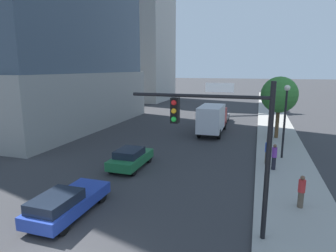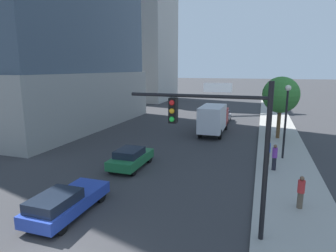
{
  "view_description": "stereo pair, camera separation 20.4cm",
  "coord_description": "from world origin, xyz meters",
  "px_view_note": "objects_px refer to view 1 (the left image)",
  "views": [
    {
      "loc": [
        6.55,
        -6.97,
        6.97
      ],
      "look_at": [
        0.89,
        10.8,
        3.18
      ],
      "focal_mm": 30.42,
      "sensor_mm": 36.0,
      "label": 1
    },
    {
      "loc": [
        6.75,
        -6.9,
        6.97
      ],
      "look_at": [
        0.89,
        10.8,
        3.18
      ],
      "focal_mm": 30.42,
      "sensor_mm": 36.0,
      "label": 2
    }
  ],
  "objects_px": {
    "traffic_light_pole": "(224,132)",
    "pedestrian_red_shirt": "(301,191)",
    "street_tree": "(279,95)",
    "pedestrian_blue_shirt": "(267,151)",
    "construction_building": "(135,17)",
    "box_truck": "(212,118)",
    "car_blue": "(66,203)",
    "car_green": "(131,158)",
    "street_lamp": "(285,111)",
    "car_gray": "(221,116)",
    "pedestrian_purple_shirt": "(274,157)"
  },
  "relations": [
    {
      "from": "construction_building",
      "to": "traffic_light_pole",
      "type": "height_order",
      "value": "construction_building"
    },
    {
      "from": "construction_building",
      "to": "box_truck",
      "type": "distance_m",
      "value": 39.98
    },
    {
      "from": "construction_building",
      "to": "traffic_light_pole",
      "type": "relative_size",
      "value": 6.19
    },
    {
      "from": "construction_building",
      "to": "pedestrian_blue_shirt",
      "type": "bearing_deg",
      "value": -54.57
    },
    {
      "from": "car_green",
      "to": "car_blue",
      "type": "xyz_separation_m",
      "value": [
        0.0,
        -7.17,
        -0.03
      ]
    },
    {
      "from": "construction_building",
      "to": "car_gray",
      "type": "relative_size",
      "value": 9.71
    },
    {
      "from": "construction_building",
      "to": "pedestrian_red_shirt",
      "type": "bearing_deg",
      "value": -57.34
    },
    {
      "from": "street_lamp",
      "to": "car_green",
      "type": "bearing_deg",
      "value": -153.14
    },
    {
      "from": "traffic_light_pole",
      "to": "pedestrian_blue_shirt",
      "type": "relative_size",
      "value": 3.54
    },
    {
      "from": "car_blue",
      "to": "street_lamp",
      "type": "bearing_deg",
      "value": 50.08
    },
    {
      "from": "car_gray",
      "to": "traffic_light_pole",
      "type": "bearing_deg",
      "value": -82.79
    },
    {
      "from": "pedestrian_red_shirt",
      "to": "car_gray",
      "type": "bearing_deg",
      "value": 106.5
    },
    {
      "from": "car_gray",
      "to": "pedestrian_purple_shirt",
      "type": "bearing_deg",
      "value": -71.94
    },
    {
      "from": "car_blue",
      "to": "car_gray",
      "type": "bearing_deg",
      "value": 82.03
    },
    {
      "from": "traffic_light_pole",
      "to": "pedestrian_red_shirt",
      "type": "relative_size",
      "value": 3.82
    },
    {
      "from": "traffic_light_pole",
      "to": "pedestrian_purple_shirt",
      "type": "height_order",
      "value": "traffic_light_pole"
    },
    {
      "from": "box_truck",
      "to": "pedestrian_blue_shirt",
      "type": "bearing_deg",
      "value": -58.85
    },
    {
      "from": "traffic_light_pole",
      "to": "box_truck",
      "type": "height_order",
      "value": "traffic_light_pole"
    },
    {
      "from": "street_lamp",
      "to": "car_green",
      "type": "distance_m",
      "value": 12.07
    },
    {
      "from": "street_lamp",
      "to": "street_tree",
      "type": "bearing_deg",
      "value": 90.63
    },
    {
      "from": "traffic_light_pole",
      "to": "pedestrian_purple_shirt",
      "type": "xyz_separation_m",
      "value": [
        2.47,
        8.71,
        -3.43
      ]
    },
    {
      "from": "car_blue",
      "to": "pedestrian_blue_shirt",
      "type": "xyz_separation_m",
      "value": [
        9.26,
        10.6,
        0.37
      ]
    },
    {
      "from": "construction_building",
      "to": "car_blue",
      "type": "height_order",
      "value": "construction_building"
    },
    {
      "from": "car_blue",
      "to": "pedestrian_purple_shirt",
      "type": "bearing_deg",
      "value": 44.3
    },
    {
      "from": "car_blue",
      "to": "traffic_light_pole",
      "type": "bearing_deg",
      "value": 5.77
    },
    {
      "from": "construction_building",
      "to": "pedestrian_purple_shirt",
      "type": "distance_m",
      "value": 51.08
    },
    {
      "from": "car_gray",
      "to": "pedestrian_blue_shirt",
      "type": "xyz_separation_m",
      "value": [
        5.43,
        -16.75,
        0.35
      ]
    },
    {
      "from": "car_gray",
      "to": "car_blue",
      "type": "relative_size",
      "value": 0.87
    },
    {
      "from": "construction_building",
      "to": "car_green",
      "type": "xyz_separation_m",
      "value": [
        18.05,
        -41.81,
        -17.0
      ]
    },
    {
      "from": "car_green",
      "to": "street_tree",
      "type": "bearing_deg",
      "value": 49.54
    },
    {
      "from": "construction_building",
      "to": "street_tree",
      "type": "height_order",
      "value": "construction_building"
    },
    {
      "from": "car_green",
      "to": "pedestrian_purple_shirt",
      "type": "distance_m",
      "value": 9.94
    },
    {
      "from": "construction_building",
      "to": "pedestrian_red_shirt",
      "type": "relative_size",
      "value": 23.66
    },
    {
      "from": "car_blue",
      "to": "car_green",
      "type": "bearing_deg",
      "value": 90.0
    },
    {
      "from": "street_tree",
      "to": "pedestrian_blue_shirt",
      "type": "height_order",
      "value": "street_tree"
    },
    {
      "from": "pedestrian_blue_shirt",
      "to": "street_tree",
      "type": "bearing_deg",
      "value": 82.94
    },
    {
      "from": "traffic_light_pole",
      "to": "car_green",
      "type": "distance_m",
      "value": 10.37
    },
    {
      "from": "street_lamp",
      "to": "pedestrian_blue_shirt",
      "type": "bearing_deg",
      "value": -122.02
    },
    {
      "from": "street_tree",
      "to": "street_lamp",
      "type": "bearing_deg",
      "value": -89.37
    },
    {
      "from": "car_green",
      "to": "pedestrian_red_shirt",
      "type": "xyz_separation_m",
      "value": [
        10.72,
        -3.08,
        0.27
      ]
    },
    {
      "from": "car_gray",
      "to": "pedestrian_red_shirt",
      "type": "xyz_separation_m",
      "value": [
        6.89,
        -23.27,
        0.27
      ]
    },
    {
      "from": "street_lamp",
      "to": "pedestrian_blue_shirt",
      "type": "distance_m",
      "value": 3.52
    },
    {
      "from": "traffic_light_pole",
      "to": "pedestrian_blue_shirt",
      "type": "distance_m",
      "value": 10.65
    },
    {
      "from": "street_lamp",
      "to": "pedestrian_blue_shirt",
      "type": "xyz_separation_m",
      "value": [
        -1.15,
        -1.84,
        -2.77
      ]
    },
    {
      "from": "street_lamp",
      "to": "car_green",
      "type": "height_order",
      "value": "street_lamp"
    },
    {
      "from": "traffic_light_pole",
      "to": "car_green",
      "type": "bearing_deg",
      "value": 138.2
    },
    {
      "from": "car_green",
      "to": "traffic_light_pole",
      "type": "bearing_deg",
      "value": -41.8
    },
    {
      "from": "street_lamp",
      "to": "pedestrian_purple_shirt",
      "type": "relative_size",
      "value": 3.13
    },
    {
      "from": "car_green",
      "to": "box_truck",
      "type": "xyz_separation_m",
      "value": [
        3.83,
        12.41,
        1.03
      ]
    },
    {
      "from": "pedestrian_red_shirt",
      "to": "box_truck",
      "type": "bearing_deg",
      "value": 113.99
    }
  ]
}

